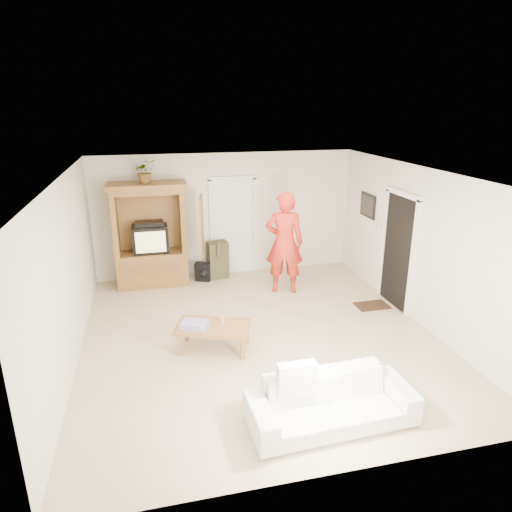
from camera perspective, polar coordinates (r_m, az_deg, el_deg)
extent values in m
plane|color=tan|center=(7.48, 0.36, -9.88)|extent=(6.00, 6.00, 0.00)
plane|color=white|center=(6.64, 0.40, 10.23)|extent=(6.00, 6.00, 0.00)
plane|color=silver|center=(9.78, -3.80, 5.17)|extent=(5.50, 0.00, 5.50)
plane|color=silver|center=(4.36, 9.99, -13.03)|extent=(5.50, 0.00, 5.50)
plane|color=silver|center=(6.88, -22.49, -2.12)|extent=(0.00, 6.00, 6.00)
plane|color=silver|center=(8.03, 19.81, 1.08)|extent=(0.00, 6.00, 6.00)
cube|color=olive|center=(9.59, -12.79, -1.47)|extent=(1.40, 0.60, 0.70)
cube|color=olive|center=(9.34, -17.19, 3.72)|extent=(0.10, 0.60, 1.20)
cube|color=olive|center=(9.34, -9.21, 4.32)|extent=(0.10, 0.60, 1.20)
cube|color=olive|center=(9.58, -13.22, 4.42)|extent=(1.40, 0.06, 1.20)
cube|color=olive|center=(9.18, -13.50, 7.96)|extent=(1.40, 0.60, 0.10)
cube|color=olive|center=(9.16, -13.55, 8.57)|extent=(1.52, 0.68, 0.10)
cube|color=olive|center=(8.91, -6.85, 3.74)|extent=(0.16, 0.67, 1.15)
cube|color=black|center=(9.43, -13.06, 2.16)|extent=(0.70, 0.52, 0.55)
cube|color=tan|center=(9.17, -13.03, 1.70)|extent=(0.58, 0.02, 0.42)
cube|color=black|center=(9.32, -13.20, 3.97)|extent=(0.55, 0.35, 0.08)
cube|color=brown|center=(9.29, -12.79, -1.48)|extent=(1.19, 0.03, 0.25)
cube|color=white|center=(9.85, -2.88, 3.60)|extent=(0.85, 0.05, 2.04)
cube|color=black|center=(8.58, 17.35, 0.47)|extent=(0.05, 0.90, 2.04)
cube|color=black|center=(9.54, 13.82, 6.17)|extent=(0.03, 0.60, 0.48)
cube|color=#382316|center=(8.74, 14.29, -6.03)|extent=(0.60, 0.40, 0.02)
imported|color=#4C7238|center=(9.10, -13.68, 10.24)|extent=(0.47, 0.43, 0.45)
imported|color=red|center=(8.81, 3.56, 1.67)|extent=(0.84, 0.67, 2.01)
imported|color=white|center=(5.60, 9.43, -17.56)|extent=(1.98, 0.85, 0.57)
cube|color=brown|center=(6.95, -5.40, -8.80)|extent=(1.23, 0.92, 0.06)
cube|color=brown|center=(6.96, -9.64, -10.88)|extent=(0.08, 0.08, 0.35)
cube|color=brown|center=(7.34, -8.71, -9.15)|extent=(0.08, 0.08, 0.35)
cube|color=brown|center=(6.78, -1.68, -11.44)|extent=(0.08, 0.08, 0.35)
cube|color=brown|center=(7.18, -1.20, -9.62)|extent=(0.08, 0.08, 0.35)
cube|color=#D9488B|center=(6.89, -7.73, -8.49)|extent=(0.46, 0.42, 0.08)
cylinder|color=tan|center=(6.98, -4.25, -7.92)|extent=(0.08, 0.08, 0.10)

